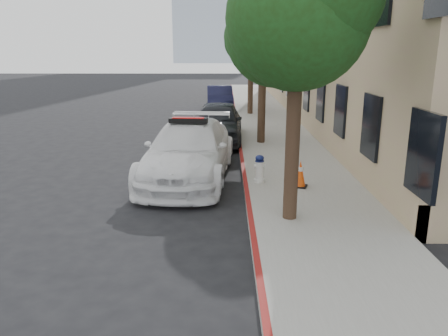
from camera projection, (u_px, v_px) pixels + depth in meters
name	position (u px, v px, depth m)	size (l,w,h in m)	color
ground	(168.00, 194.00, 11.45)	(120.00, 120.00, 0.00)	black
sidewalk	(269.00, 127.00, 21.06)	(3.20, 50.00, 0.15)	gray
curb_strip	(237.00, 127.00, 21.07)	(0.12, 50.00, 0.15)	maroon
building	(362.00, 25.00, 24.57)	(8.00, 36.00, 10.00)	tan
tree_near	(299.00, 17.00, 8.37)	(2.92, 2.82, 5.62)	black
tree_mid	(264.00, 36.00, 16.12)	(2.77, 2.64, 5.43)	black
tree_far	(252.00, 36.00, 23.78)	(3.10, 3.00, 5.81)	black
police_car	(189.00, 151.00, 12.67)	(2.79, 5.87, 1.80)	white
parked_car_mid	(218.00, 122.00, 17.77)	(1.93, 4.79, 1.63)	black
parked_car_far	(220.00, 98.00, 27.47)	(1.56, 4.47, 1.47)	#141533
fire_hydrant	(259.00, 169.00, 11.90)	(0.32, 0.29, 0.76)	silver
traffic_cone	(300.00, 174.00, 11.50)	(0.48, 0.48, 0.72)	black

